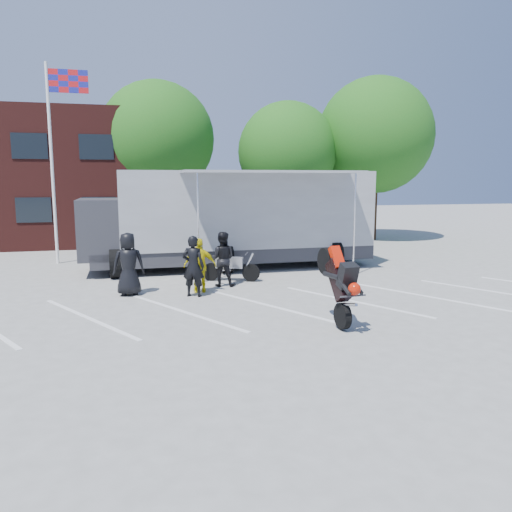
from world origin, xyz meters
name	(u,v)px	position (x,y,z in m)	size (l,w,h in m)	color
ground	(275,317)	(0.00, 0.00, 0.00)	(100.00, 100.00, 0.00)	#9D9D98
parking_bay_lines	(265,307)	(0.00, 1.00, 0.01)	(18.00, 5.00, 0.01)	white
office_building	(6,178)	(-10.00, 18.00, 3.50)	(18.00, 8.00, 7.00)	#481A17
flagpole	(57,139)	(-6.24, 10.00, 5.05)	(1.61, 0.12, 8.00)	white
tree_left	(157,139)	(-2.00, 16.00, 5.57)	(6.12, 6.12, 8.64)	#382314
tree_mid	(287,152)	(5.00, 15.00, 4.94)	(5.44, 5.44, 7.68)	#382314
tree_right	(375,136)	(10.00, 14.50, 5.88)	(6.46, 6.46, 9.12)	#382314
transporter_truck	(234,267)	(0.43, 7.34, 0.00)	(11.82, 5.70, 3.76)	#9CA0A4
parked_motorcycle	(231,281)	(-0.23, 4.68, 0.00)	(0.68, 2.03, 1.07)	#A8A8AD
stunt_bike_rider	(329,322)	(1.12, -0.80, 0.00)	(0.81, 1.73, 2.04)	black
spectator_leather_a	(128,264)	(-3.59, 3.34, 0.95)	(0.93, 0.60, 1.90)	black
spectator_leather_b	(193,266)	(-1.74, 2.71, 0.91)	(0.66, 0.44, 1.82)	black
spectator_leather_c	(222,259)	(-0.66, 3.97, 0.89)	(0.86, 0.67, 1.78)	black
spectator_hivis	(200,266)	(-1.48, 3.21, 0.84)	(0.98, 0.41, 1.67)	yellow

